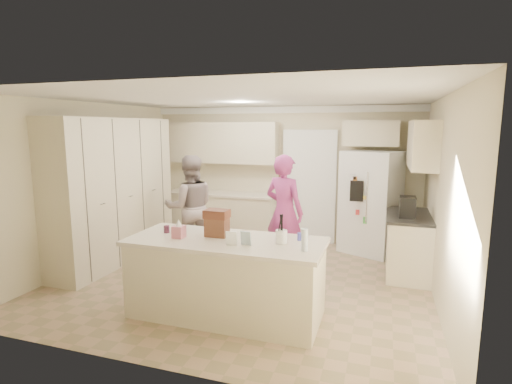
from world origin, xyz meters
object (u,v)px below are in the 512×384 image
(coffee_maker, at_px, (407,207))
(island_base, at_px, (226,279))
(dollhouse_body, at_px, (217,227))
(teen_boy, at_px, (190,207))
(tissue_box, at_px, (179,232))
(refrigerator, at_px, (370,203))
(teen_girl, at_px, (284,212))
(utensil_crock, at_px, (281,237))

(coffee_maker, height_order, island_base, coffee_maker)
(dollhouse_body, xyz_separation_m, teen_boy, (-1.23, 1.69, -0.16))
(island_base, relative_size, tissue_box, 15.71)
(refrigerator, height_order, island_base, refrigerator)
(coffee_maker, relative_size, dollhouse_body, 1.15)
(teen_girl, bearing_deg, coffee_maker, -157.27)
(refrigerator, xyz_separation_m, teen_girl, (-1.25, -1.23, -0.00))
(refrigerator, distance_m, utensil_crock, 3.09)
(refrigerator, bearing_deg, tissue_box, -99.10)
(coffee_maker, relative_size, teen_boy, 0.17)
(island_base, bearing_deg, teen_boy, 127.54)
(island_base, height_order, tissue_box, tissue_box)
(teen_boy, bearing_deg, dollhouse_body, 93.63)
(coffee_maker, relative_size, utensil_crock, 2.00)
(coffee_maker, height_order, utensil_crock, coffee_maker)
(utensil_crock, bearing_deg, island_base, -175.60)
(utensil_crock, bearing_deg, coffee_maker, 52.88)
(island_base, distance_m, teen_boy, 2.30)
(coffee_maker, xyz_separation_m, utensil_crock, (-1.40, -1.85, -0.07))
(coffee_maker, xyz_separation_m, dollhouse_body, (-2.20, -1.80, -0.03))
(tissue_box, xyz_separation_m, teen_boy, (-0.83, 1.89, -0.12))
(island_base, bearing_deg, dollhouse_body, 146.31)
(teen_girl, bearing_deg, utensil_crock, 122.13)
(tissue_box, bearing_deg, teen_boy, 113.62)
(refrigerator, bearing_deg, island_base, -92.22)
(refrigerator, relative_size, utensil_crock, 12.00)
(coffee_maker, bearing_deg, utensil_crock, -127.12)
(dollhouse_body, relative_size, teen_boy, 0.15)
(island_base, bearing_deg, teen_girl, 82.00)
(dollhouse_body, bearing_deg, utensil_crock, -3.58)
(dollhouse_body, height_order, teen_girl, teen_girl)
(coffee_maker, distance_m, teen_boy, 3.44)
(coffee_maker, bearing_deg, tissue_box, -142.43)
(coffee_maker, xyz_separation_m, island_base, (-2.05, -1.90, -0.63))
(teen_boy, bearing_deg, coffee_maker, 149.47)
(tissue_box, bearing_deg, utensil_crock, 7.13)
(island_base, distance_m, utensil_crock, 0.86)
(refrigerator, distance_m, island_base, 3.40)
(island_base, xyz_separation_m, teen_girl, (0.25, 1.79, 0.46))
(utensil_crock, relative_size, dollhouse_body, 0.58)
(coffee_maker, xyz_separation_m, teen_girl, (-1.80, -0.11, -0.17))
(utensil_crock, bearing_deg, teen_boy, 139.32)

